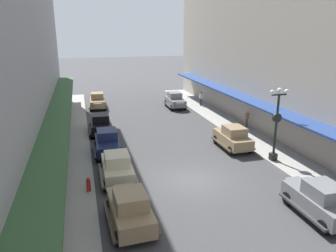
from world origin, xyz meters
The scene contains 15 objects.
ground_plane centered at (0.00, 0.00, 0.00)m, with size 200.00×200.00×0.00m, color #424244.
sidewalk_left centered at (-7.50, 0.00, 0.07)m, with size 3.00×60.00×0.15m, color #A8A59E.
sidewalk_right centered at (7.50, 0.00, 0.07)m, with size 3.00×60.00×0.15m, color #A8A59E.
parked_car_0 centered at (4.88, 4.55, 0.94)m, with size 2.15×4.26×1.84m.
parked_car_1 centered at (-4.54, 21.33, 0.94)m, with size 2.29×4.31×1.84m.
parked_car_2 centered at (4.66, -5.47, 0.94)m, with size 2.19×4.28×1.84m.
parked_car_3 centered at (-4.54, -3.80, 0.94)m, with size 2.27×4.31×1.84m.
parked_car_4 centered at (4.51, 19.22, 0.94)m, with size 2.22×4.29×1.84m.
parked_car_5 centered at (-4.56, 1.25, 0.94)m, with size 2.18×4.27×1.84m.
parked_car_6 centered at (-4.72, 5.90, 0.94)m, with size 2.18×4.28×1.84m.
parked_car_7 centered at (-4.87, 11.19, 0.94)m, with size 2.18×4.28×1.84m.
lamp_post_with_clock centered at (6.40, 1.24, 2.99)m, with size 1.42×0.44×5.16m.
fire_hydrant centered at (-6.35, -0.05, 0.56)m, with size 0.24×0.24×0.82m.
pedestrian_0 centered at (8.49, 8.92, 0.99)m, with size 0.36×0.24×1.64m.
pedestrian_1 centered at (7.69, 18.85, 1.01)m, with size 0.36×0.28×1.67m.
Camera 1 is at (-6.36, -17.18, 8.93)m, focal length 34.35 mm.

